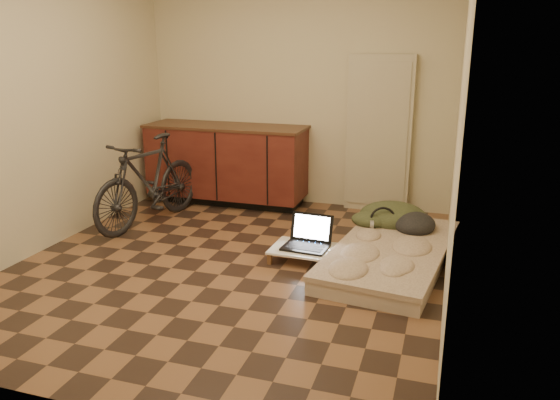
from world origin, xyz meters
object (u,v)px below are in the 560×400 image
(bicycle, at_px, (148,177))
(futon, at_px, (391,254))
(laptop, at_px, (307,241))
(lap_desk, at_px, (310,250))

(bicycle, height_order, futon, bicycle)
(bicycle, xyz_separation_m, laptop, (1.79, -0.42, -0.34))
(bicycle, distance_m, futon, 2.55)
(futon, height_order, lap_desk, futon)
(lap_desk, bearing_deg, futon, 15.98)
(futon, xyz_separation_m, laptop, (-0.71, -0.12, 0.09))
(bicycle, xyz_separation_m, futon, (2.50, -0.30, -0.42))
(laptop, bearing_deg, bicycle, 170.94)
(lap_desk, bearing_deg, laptop, 133.39)
(futon, bearing_deg, bicycle, -179.32)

